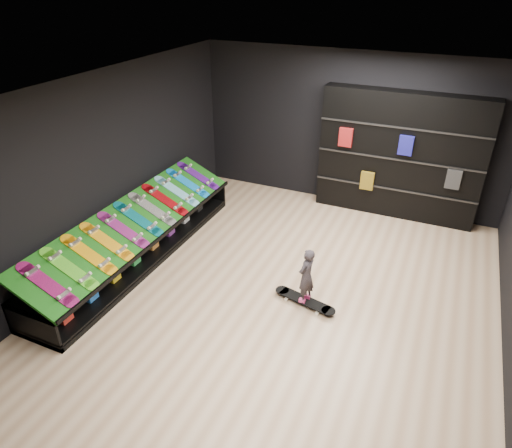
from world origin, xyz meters
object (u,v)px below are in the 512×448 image
at_px(back_shelving, 399,156).
at_px(child, 306,285).
at_px(floor_skateboard, 304,302).
at_px(display_rack, 139,244).

relative_size(back_shelving, child, 5.86).
distance_m(floor_skateboard, child, 0.30).
distance_m(back_shelving, child, 3.56).
bearing_deg(child, back_shelving, -175.24).
xyz_separation_m(display_rack, child, (2.94, -0.07, 0.09)).
height_order(display_rack, back_shelving, back_shelving).
bearing_deg(child, display_rack, -75.70).
relative_size(back_shelving, floor_skateboard, 3.05).
relative_size(floor_skateboard, child, 1.92).
bearing_deg(floor_skateboard, display_rack, -168.61).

